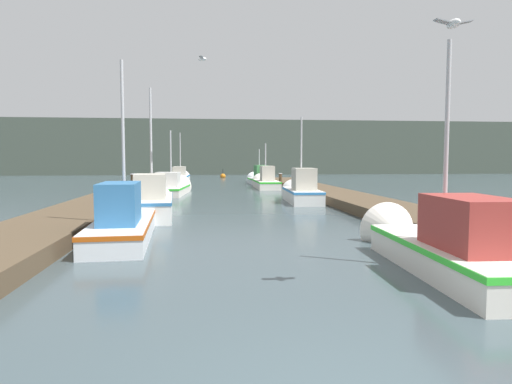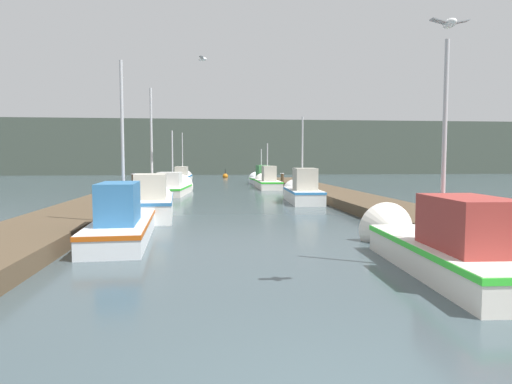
% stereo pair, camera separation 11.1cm
% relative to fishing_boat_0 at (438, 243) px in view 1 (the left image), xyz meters
% --- Properties ---
extents(dock_left, '(2.34, 40.00, 0.38)m').
position_rel_fishing_boat_0_xyz_m(dock_left, '(-8.41, 11.06, -0.25)').
color(dock_left, '#4C3D2B').
rests_on(dock_left, ground_plane).
extents(dock_right, '(2.34, 40.00, 0.38)m').
position_rel_fishing_boat_0_xyz_m(dock_right, '(2.13, 11.06, -0.25)').
color(dock_right, '#4C3D2B').
rests_on(dock_right, ground_plane).
extents(distant_shore_ridge, '(120.00, 16.00, 6.86)m').
position_rel_fishing_boat_0_xyz_m(distant_shore_ridge, '(-3.14, 56.53, 2.99)').
color(distant_shore_ridge, '#424C42').
rests_on(distant_shore_ridge, ground_plane).
extents(fishing_boat_0, '(1.66, 5.59, 4.51)m').
position_rel_fishing_boat_0_xyz_m(fishing_boat_0, '(0.00, 0.00, 0.00)').
color(fishing_boat_0, silver).
rests_on(fishing_boat_0, ground_plane).
extents(fishing_boat_1, '(1.61, 5.93, 4.84)m').
position_rel_fishing_boat_0_xyz_m(fishing_boat_1, '(-6.37, 4.06, -0.01)').
color(fishing_boat_1, silver).
rests_on(fishing_boat_1, ground_plane).
extents(fishing_boat_2, '(1.72, 5.65, 4.76)m').
position_rel_fishing_boat_0_xyz_m(fishing_boat_2, '(-6.19, 8.53, 0.06)').
color(fishing_boat_2, silver).
rests_on(fishing_boat_2, ground_plane).
extents(fishing_boat_3, '(1.55, 4.88, 4.26)m').
position_rel_fishing_boat_0_xyz_m(fishing_boat_3, '(0.16, 12.94, 0.06)').
color(fishing_boat_3, silver).
rests_on(fishing_boat_3, ground_plane).
extents(fishing_boat_4, '(2.14, 5.74, 4.13)m').
position_rel_fishing_boat_0_xyz_m(fishing_boat_4, '(-6.16, 18.60, -0.09)').
color(fishing_boat_4, silver).
rests_on(fishing_boat_4, ground_plane).
extents(fishing_boat_5, '(1.46, 5.57, 3.44)m').
position_rel_fishing_boat_0_xyz_m(fishing_boat_5, '(-0.18, 23.04, -0.01)').
color(fishing_boat_5, silver).
rests_on(fishing_boat_5, ground_plane).
extents(fishing_boat_6, '(1.56, 5.59, 3.20)m').
position_rel_fishing_boat_0_xyz_m(fishing_boat_6, '(-0.04, 28.01, -0.02)').
color(fishing_boat_6, silver).
rests_on(fishing_boat_6, ground_plane).
extents(fishing_boat_7, '(1.52, 5.90, 4.56)m').
position_rel_fishing_boat_0_xyz_m(fishing_boat_7, '(-6.37, 31.70, 0.01)').
color(fishing_boat_7, silver).
rests_on(fishing_boat_7, ground_plane).
extents(mooring_piling_0, '(0.25, 0.25, 1.00)m').
position_rel_fishing_boat_0_xyz_m(mooring_piling_0, '(0.91, 23.19, 0.07)').
color(mooring_piling_0, '#473523').
rests_on(mooring_piling_0, ground_plane).
extents(mooring_piling_1, '(0.28, 0.28, 1.42)m').
position_rel_fishing_boat_0_xyz_m(mooring_piling_1, '(-7.10, 10.40, 0.28)').
color(mooring_piling_1, '#473523').
rests_on(mooring_piling_1, ground_plane).
extents(channel_buoy, '(0.57, 0.57, 1.07)m').
position_rel_fishing_boat_0_xyz_m(channel_buoy, '(-2.39, 39.95, -0.28)').
color(channel_buoy, '#BF6513').
rests_on(channel_buoy, ground_plane).
extents(seagull_lead, '(0.55, 0.28, 0.12)m').
position_rel_fishing_boat_0_xyz_m(seagull_lead, '(-0.87, -1.86, 3.45)').
color(seagull_lead, white).
extents(seagull_1, '(0.30, 0.56, 0.12)m').
position_rel_fishing_boat_0_xyz_m(seagull_1, '(-4.36, 7.20, 4.81)').
color(seagull_1, white).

